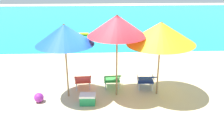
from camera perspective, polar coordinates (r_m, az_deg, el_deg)
The scene contains 11 objects.
ground_plane at distance 11.93m, azimuth -0.83°, elevation 2.53°, with size 40.00×40.00×0.00m, color beige.
ocean_band at distance 20.62m, azimuth -1.74°, elevation 10.23°, with size 40.00×18.00×0.01m, color teal.
swim_buoy at distance 15.29m, azimuth -8.57°, elevation 6.73°, with size 0.18×0.18×1.60m, color yellow.
lounge_chair_left at distance 8.05m, azimuth -6.89°, elevation -3.70°, with size 0.61×0.92×0.68m.
lounge_chair_center at distance 8.04m, azimuth 0.01°, elevation -3.57°, with size 0.57×0.89×0.68m.
lounge_chair_right at distance 8.05m, azimuth 8.04°, elevation -3.76°, with size 0.58×0.90×0.68m.
beach_umbrella_left at distance 7.18m, azimuth -11.16°, elevation 6.60°, with size 1.87×1.87×2.32m.
beach_umbrella_center at distance 7.06m, azimuth 1.18°, elevation 8.81°, with size 2.14×2.14×2.57m.
beach_umbrella_right at distance 7.33m, azimuth 11.45°, elevation 6.94°, with size 2.17×2.16×2.38m.
beach_ball at distance 7.70m, azimuth -16.87°, elevation -7.81°, with size 0.29×0.29×0.29m, color purple.
cooler_box at distance 7.29m, azimuth -5.76°, elevation -8.48°, with size 0.48×0.34×0.32m.
Camera 1 is at (-0.39, -7.34, 3.69)m, focal length 38.77 mm.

